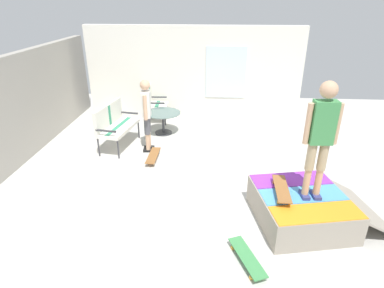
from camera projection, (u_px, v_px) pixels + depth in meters
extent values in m
cube|color=beige|center=(206.00, 187.00, 6.14)|extent=(12.00, 12.00, 0.10)
cube|color=white|center=(193.00, 73.00, 9.06)|extent=(0.20, 6.00, 2.58)
cube|color=silver|center=(226.00, 73.00, 8.88)|extent=(0.03, 1.10, 1.40)
cube|color=gray|center=(300.00, 208.00, 5.05)|extent=(1.62, 1.57, 0.48)
cube|color=orange|center=(317.00, 213.00, 4.53)|extent=(0.69, 1.35, 0.01)
cube|color=#4C99D8|center=(303.00, 195.00, 4.95)|extent=(0.69, 1.35, 0.01)
cube|color=purple|center=(291.00, 179.00, 5.37)|extent=(0.69, 1.35, 0.01)
cylinder|color=#B2B2B7|center=(263.00, 199.00, 4.89)|extent=(1.31, 0.31, 0.05)
cube|color=gray|center=(357.00, 204.00, 5.17)|extent=(1.45, 0.93, 0.40)
cylinder|color=#38383D|center=(118.00, 149.00, 7.03)|extent=(0.04, 0.04, 0.44)
cylinder|color=#38383D|center=(139.00, 130.00, 8.07)|extent=(0.04, 0.04, 0.44)
cylinder|color=#38383D|center=(99.00, 147.00, 7.13)|extent=(0.04, 0.04, 0.44)
cylinder|color=#38383D|center=(121.00, 128.00, 8.17)|extent=(0.04, 0.04, 0.44)
cube|color=silver|center=(119.00, 128.00, 7.49)|extent=(1.32, 0.75, 0.08)
cube|color=#338C66|center=(119.00, 126.00, 7.47)|extent=(1.21, 0.30, 0.00)
cube|color=silver|center=(108.00, 115.00, 7.42)|extent=(1.25, 0.28, 0.50)
cube|color=#338C66|center=(108.00, 115.00, 7.42)|extent=(0.11, 0.10, 0.46)
cube|color=#38383D|center=(106.00, 131.00, 6.89)|extent=(0.12, 0.47, 0.04)
cube|color=#38383D|center=(129.00, 113.00, 7.96)|extent=(0.12, 0.47, 0.04)
cylinder|color=#38383D|center=(165.00, 118.00, 8.87)|extent=(0.04, 0.04, 0.44)
cylinder|color=#38383D|center=(167.00, 111.00, 9.36)|extent=(0.04, 0.04, 0.44)
cylinder|color=#38383D|center=(148.00, 117.00, 8.88)|extent=(0.04, 0.04, 0.44)
cylinder|color=#38383D|center=(151.00, 111.00, 9.37)|extent=(0.04, 0.04, 0.44)
cube|color=silver|center=(158.00, 106.00, 9.01)|extent=(0.65, 0.58, 0.08)
cube|color=#338C66|center=(157.00, 104.00, 9.00)|extent=(0.58, 0.13, 0.00)
cube|color=silver|center=(149.00, 95.00, 8.90)|extent=(0.62, 0.11, 0.50)
cube|color=#338C66|center=(149.00, 95.00, 8.90)|extent=(0.10, 0.09, 0.46)
cube|color=#38383D|center=(156.00, 103.00, 8.68)|extent=(0.06, 0.47, 0.04)
cube|color=#38383D|center=(159.00, 97.00, 9.21)|extent=(0.06, 0.47, 0.04)
cylinder|color=#38383D|center=(163.00, 123.00, 8.32)|extent=(0.06, 0.06, 0.55)
cylinder|color=#38383D|center=(164.00, 133.00, 8.43)|extent=(0.44, 0.44, 0.03)
cylinder|color=slate|center=(163.00, 113.00, 8.20)|extent=(0.90, 0.90, 0.02)
cube|color=black|center=(148.00, 150.00, 7.43)|extent=(0.13, 0.25, 0.05)
cylinder|color=tan|center=(148.00, 142.00, 7.34)|extent=(0.10, 0.10, 0.39)
cylinder|color=#4C4C51|center=(147.00, 126.00, 7.17)|extent=(0.13, 0.13, 0.39)
cube|color=black|center=(149.00, 147.00, 7.58)|extent=(0.13, 0.25, 0.05)
cylinder|color=tan|center=(149.00, 139.00, 7.49)|extent=(0.10, 0.10, 0.39)
cylinder|color=#4C4C51|center=(148.00, 123.00, 7.33)|extent=(0.13, 0.13, 0.39)
cube|color=silver|center=(146.00, 104.00, 7.05)|extent=(0.34, 0.21, 0.57)
sphere|color=tan|center=(145.00, 85.00, 6.88)|extent=(0.22, 0.22, 0.22)
cylinder|color=tan|center=(145.00, 108.00, 6.88)|extent=(0.08, 0.08, 0.54)
cylinder|color=tan|center=(147.00, 102.00, 7.24)|extent=(0.08, 0.08, 0.54)
cube|color=navy|center=(304.00, 195.00, 4.89)|extent=(0.25, 0.13, 0.05)
cylinder|color=tan|center=(307.00, 182.00, 4.79)|extent=(0.10, 0.10, 0.42)
cylinder|color=tan|center=(311.00, 156.00, 4.61)|extent=(0.13, 0.13, 0.42)
cube|color=navy|center=(316.00, 195.00, 4.89)|extent=(0.25, 0.13, 0.05)
cylinder|color=tan|center=(318.00, 182.00, 4.79)|extent=(0.10, 0.10, 0.42)
cylinder|color=tan|center=(323.00, 156.00, 4.61)|extent=(0.13, 0.13, 0.42)
cube|color=#3F8C4C|center=(323.00, 123.00, 4.40)|extent=(0.20, 0.33, 0.62)
sphere|color=tan|center=(329.00, 90.00, 4.21)|extent=(0.24, 0.24, 0.24)
cylinder|color=tan|center=(308.00, 124.00, 4.41)|extent=(0.08, 0.08, 0.59)
cylinder|color=tan|center=(337.00, 124.00, 4.40)|extent=(0.08, 0.08, 0.59)
cube|color=brown|center=(153.00, 155.00, 7.05)|extent=(0.80, 0.21, 0.02)
cylinder|color=silver|center=(159.00, 152.00, 7.32)|extent=(0.06, 0.03, 0.06)
cylinder|color=silver|center=(152.00, 152.00, 7.33)|extent=(0.06, 0.03, 0.06)
cylinder|color=silver|center=(155.00, 164.00, 6.81)|extent=(0.06, 0.03, 0.06)
cylinder|color=silver|center=(147.00, 164.00, 6.83)|extent=(0.06, 0.03, 0.06)
cube|color=#3F8C4C|center=(247.00, 257.00, 4.30)|extent=(0.82, 0.49, 0.02)
cylinder|color=gold|center=(243.00, 245.00, 4.59)|extent=(0.06, 0.05, 0.06)
cylinder|color=gold|center=(233.00, 248.00, 4.54)|extent=(0.06, 0.05, 0.06)
cylinder|color=gold|center=(262.00, 275.00, 4.10)|extent=(0.06, 0.05, 0.06)
cylinder|color=gold|center=(251.00, 278.00, 4.06)|extent=(0.06, 0.05, 0.06)
cube|color=brown|center=(282.00, 188.00, 4.93)|extent=(0.81, 0.23, 0.01)
cylinder|color=gold|center=(284.00, 183.00, 5.20)|extent=(0.06, 0.03, 0.06)
cylinder|color=gold|center=(274.00, 182.00, 5.22)|extent=(0.06, 0.03, 0.06)
cylinder|color=gold|center=(289.00, 203.00, 4.69)|extent=(0.06, 0.03, 0.06)
cylinder|color=gold|center=(278.00, 202.00, 4.71)|extent=(0.06, 0.03, 0.06)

